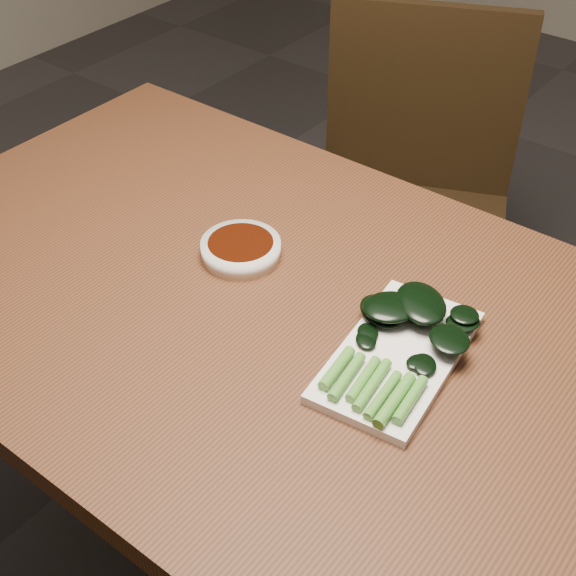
{
  "coord_description": "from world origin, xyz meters",
  "views": [
    {
      "loc": [
        0.52,
        -0.68,
        1.51
      ],
      "look_at": [
        -0.03,
        0.03,
        0.76
      ],
      "focal_mm": 50.0,
      "sensor_mm": 36.0,
      "label": 1
    }
  ],
  "objects_px": {
    "gai_lan": "(405,328)",
    "chair_far": "(410,196)",
    "serving_plate": "(398,356)",
    "table": "(293,350)",
    "sauce_bowl": "(241,249)"
  },
  "relations": [
    {
      "from": "table",
      "to": "sauce_bowl",
      "type": "xyz_separation_m",
      "value": [
        -0.15,
        0.06,
        0.09
      ]
    },
    {
      "from": "chair_far",
      "to": "gai_lan",
      "type": "bearing_deg",
      "value": -85.62
    },
    {
      "from": "gai_lan",
      "to": "chair_far",
      "type": "bearing_deg",
      "value": 118.57
    },
    {
      "from": "table",
      "to": "sauce_bowl",
      "type": "bearing_deg",
      "value": 158.56
    },
    {
      "from": "chair_far",
      "to": "serving_plate",
      "type": "xyz_separation_m",
      "value": [
        0.38,
        -0.71,
        0.27
      ]
    },
    {
      "from": "table",
      "to": "gai_lan",
      "type": "bearing_deg",
      "value": 16.1
    },
    {
      "from": "chair_far",
      "to": "sauce_bowl",
      "type": "bearing_deg",
      "value": -108.37
    },
    {
      "from": "chair_far",
      "to": "gai_lan",
      "type": "height_order",
      "value": "chair_far"
    },
    {
      "from": "table",
      "to": "gai_lan",
      "type": "relative_size",
      "value": 5.11
    },
    {
      "from": "sauce_bowl",
      "to": "serving_plate",
      "type": "relative_size",
      "value": 0.44
    },
    {
      "from": "table",
      "to": "chair_far",
      "type": "distance_m",
      "value": 0.78
    },
    {
      "from": "chair_far",
      "to": "sauce_bowl",
      "type": "xyz_separation_m",
      "value": [
        0.07,
        -0.67,
        0.28
      ]
    },
    {
      "from": "sauce_bowl",
      "to": "gai_lan",
      "type": "distance_m",
      "value": 0.3
    },
    {
      "from": "serving_plate",
      "to": "chair_far",
      "type": "bearing_deg",
      "value": 118.09
    },
    {
      "from": "serving_plate",
      "to": "gai_lan",
      "type": "distance_m",
      "value": 0.04
    }
  ]
}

